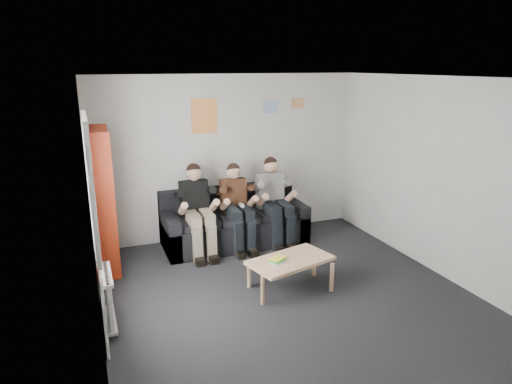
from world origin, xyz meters
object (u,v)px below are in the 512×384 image
bookshelf (103,201)px  coffee_table (290,263)px  person_middle (238,207)px  sofa (234,224)px  person_left (198,211)px  person_right (275,202)px

bookshelf → coffee_table: bearing=-34.0°
person_middle → bookshelf: bearing=-174.5°
sofa → person_middle: person_middle is taller
bookshelf → person_middle: (2.00, 0.05, -0.34)m
bookshelf → person_left: bearing=3.4°
bookshelf → person_left: size_ratio=1.46×
bookshelf → coffee_table: 2.75m
sofa → coffee_table: 1.82m
bookshelf → coffee_table: (2.17, -1.56, -0.63)m
coffee_table → person_left: bearing=116.9°
coffee_table → person_middle: size_ratio=0.80×
coffee_table → person_middle: 1.64m
sofa → person_left: bearing=-162.0°
sofa → person_middle: bearing=-90.0°
coffee_table → person_left: (-0.81, 1.60, 0.31)m
bookshelf → person_right: bookshelf is taller
bookshelf → person_middle: bookshelf is taller
sofa → person_right: bearing=-18.0°
person_left → sofa: bearing=17.5°
coffee_table → person_right: size_ratio=0.77×
person_middle → person_right: bearing=4.0°
coffee_table → person_left: person_left is taller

